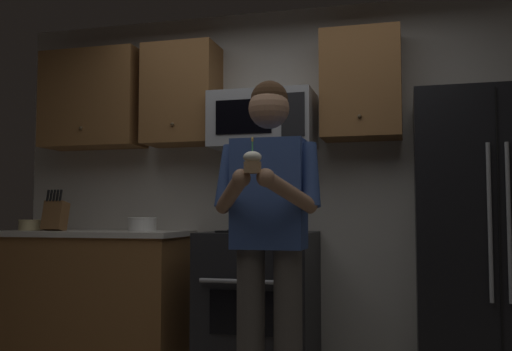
# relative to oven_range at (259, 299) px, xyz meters

# --- Properties ---
(wall_back) EXTENTS (4.40, 0.10, 2.60)m
(wall_back) POSITION_rel_oven_range_xyz_m (0.15, 0.39, 0.84)
(wall_back) COLOR beige
(wall_back) RESTS_ON ground
(oven_range) EXTENTS (0.76, 0.70, 0.93)m
(oven_range) POSITION_rel_oven_range_xyz_m (0.00, 0.00, 0.00)
(oven_range) COLOR black
(oven_range) RESTS_ON ground
(microwave) EXTENTS (0.74, 0.41, 0.40)m
(microwave) POSITION_rel_oven_range_xyz_m (0.00, 0.12, 1.26)
(microwave) COLOR #9EA0A5
(refrigerator) EXTENTS (0.90, 0.75, 1.80)m
(refrigerator) POSITION_rel_oven_range_xyz_m (1.50, -0.04, 0.44)
(refrigerator) COLOR black
(refrigerator) RESTS_ON ground
(cabinet_row_upper) EXTENTS (2.78, 0.36, 0.76)m
(cabinet_row_upper) POSITION_rel_oven_range_xyz_m (-0.57, 0.17, 1.49)
(cabinet_row_upper) COLOR brown
(counter_left) EXTENTS (1.44, 0.66, 0.92)m
(counter_left) POSITION_rel_oven_range_xyz_m (-1.30, 0.02, 0.00)
(counter_left) COLOR brown
(counter_left) RESTS_ON ground
(knife_block) EXTENTS (0.16, 0.15, 0.32)m
(knife_block) POSITION_rel_oven_range_xyz_m (-1.59, -0.03, 0.57)
(knife_block) COLOR brown
(knife_block) RESTS_ON counter_left
(bowl_large_white) EXTENTS (0.22, 0.22, 0.10)m
(bowl_large_white) POSITION_rel_oven_range_xyz_m (-0.91, 0.06, 0.51)
(bowl_large_white) COLOR white
(bowl_large_white) RESTS_ON counter_left
(bowl_small_colored) EXTENTS (0.18, 0.18, 0.08)m
(bowl_small_colored) POSITION_rel_oven_range_xyz_m (-1.83, 0.00, 0.50)
(bowl_small_colored) COLOR beige
(bowl_small_colored) RESTS_ON counter_left
(person) EXTENTS (0.60, 0.48, 1.76)m
(person) POSITION_rel_oven_range_xyz_m (0.29, -0.93, 0.53)
(person) COLOR #4C4742
(person) RESTS_ON ground
(cupcake) EXTENTS (0.09, 0.09, 0.17)m
(cupcake) POSITION_rel_oven_range_xyz_m (0.29, -1.26, 0.83)
(cupcake) COLOR #A87F56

